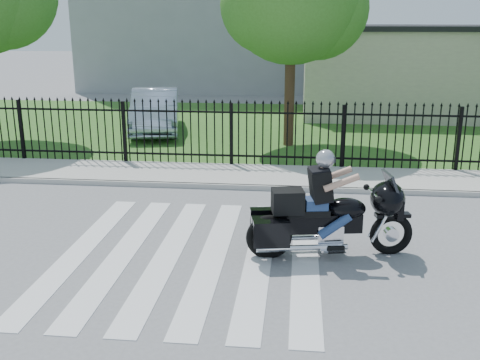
# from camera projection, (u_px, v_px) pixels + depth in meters

# --- Properties ---
(ground) EXTENTS (120.00, 120.00, 0.00)m
(ground) POSITION_uv_depth(u_px,v_px,m) (190.00, 255.00, 9.82)
(ground) COLOR slate
(ground) RESTS_ON ground
(crosswalk) EXTENTS (5.00, 5.50, 0.01)m
(crosswalk) POSITION_uv_depth(u_px,v_px,m) (190.00, 255.00, 9.82)
(crosswalk) COLOR silver
(crosswalk) RESTS_ON ground
(sidewalk) EXTENTS (40.00, 2.00, 0.12)m
(sidewalk) POSITION_uv_depth(u_px,v_px,m) (227.00, 175.00, 14.58)
(sidewalk) COLOR #ADAAA3
(sidewalk) RESTS_ON ground
(curb) EXTENTS (40.00, 0.12, 0.12)m
(curb) POSITION_uv_depth(u_px,v_px,m) (222.00, 186.00, 13.62)
(curb) COLOR #ADAAA3
(curb) RESTS_ON ground
(grass_strip) EXTENTS (40.00, 12.00, 0.02)m
(grass_strip) POSITION_uv_depth(u_px,v_px,m) (250.00, 127.00, 21.28)
(grass_strip) COLOR #2B5A1E
(grass_strip) RESTS_ON ground
(iron_fence) EXTENTS (26.00, 0.04, 1.80)m
(iron_fence) POSITION_uv_depth(u_px,v_px,m) (231.00, 136.00, 15.30)
(iron_fence) COLOR black
(iron_fence) RESTS_ON ground
(building_low) EXTENTS (10.00, 6.00, 3.50)m
(building_low) POSITION_uv_depth(u_px,v_px,m) (422.00, 73.00, 23.90)
(building_low) COLOR beige
(building_low) RESTS_ON ground
(building_low_roof) EXTENTS (10.20, 6.20, 0.20)m
(building_low_roof) POSITION_uv_depth(u_px,v_px,m) (426.00, 28.00, 23.39)
(building_low_roof) COLOR black
(building_low_roof) RESTS_ON building_low
(motorcycle_rider) EXTENTS (2.91, 1.27, 1.94)m
(motorcycle_rider) POSITION_uv_depth(u_px,v_px,m) (326.00, 212.00, 9.61)
(motorcycle_rider) COLOR black
(motorcycle_rider) RESTS_ON ground
(parked_car) EXTENTS (2.54, 4.87, 1.53)m
(parked_car) POSITION_uv_depth(u_px,v_px,m) (155.00, 111.00, 20.17)
(parked_car) COLOR #9CABC5
(parked_car) RESTS_ON grass_strip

